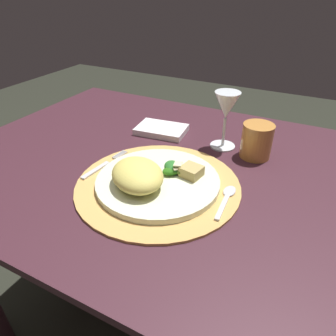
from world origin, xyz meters
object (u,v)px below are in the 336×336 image
(dining_table, at_px, (161,216))
(fork, at_px, (103,166))
(amber_tumbler, at_px, (257,141))
(wine_glass, at_px, (226,108))
(dinner_plate, at_px, (158,181))
(spoon, at_px, (227,196))
(napkin, at_px, (161,130))

(dining_table, bearing_deg, fork, -137.44)
(amber_tumbler, bearing_deg, wine_glass, 171.56)
(fork, bearing_deg, dinner_plate, -1.21)
(spoon, bearing_deg, fork, -176.32)
(dining_table, relative_size, spoon, 8.94)
(fork, xyz_separation_m, amber_tumbler, (0.32, 0.23, 0.04))
(dining_table, relative_size, napkin, 7.52)
(napkin, bearing_deg, wine_glass, -0.85)
(spoon, xyz_separation_m, amber_tumbler, (0.01, 0.21, 0.04))
(dining_table, xyz_separation_m, napkin, (-0.08, 0.15, 0.20))
(dinner_plate, xyz_separation_m, napkin, (-0.13, 0.25, -0.00))
(dining_table, relative_size, wine_glass, 7.07)
(wine_glass, distance_m, amber_tumbler, 0.12)
(dining_table, xyz_separation_m, dinner_plate, (0.05, -0.10, 0.20))
(fork, bearing_deg, wine_glass, 47.60)
(fork, relative_size, amber_tumbler, 1.72)
(spoon, height_order, napkin, napkin)
(napkin, bearing_deg, amber_tumbler, -3.30)
(dinner_plate, relative_size, fork, 1.79)
(dining_table, bearing_deg, wine_glass, 51.51)
(spoon, distance_m, napkin, 0.36)
(fork, distance_m, spoon, 0.31)
(fork, relative_size, napkin, 1.06)
(wine_glass, bearing_deg, spoon, -69.13)
(dining_table, distance_m, amber_tumbler, 0.34)
(dining_table, xyz_separation_m, fork, (-0.11, -0.10, 0.20))
(fork, xyz_separation_m, wine_glass, (0.23, 0.25, 0.10))
(wine_glass, bearing_deg, napkin, 179.15)
(fork, bearing_deg, napkin, 83.18)
(dinner_plate, height_order, wine_glass, wine_glass)
(dining_table, bearing_deg, dinner_plate, -64.59)
(spoon, height_order, wine_glass, wine_glass)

